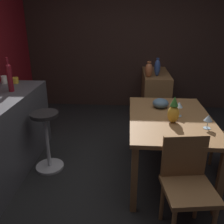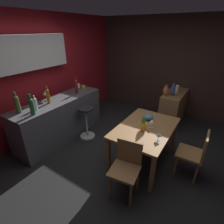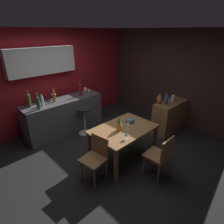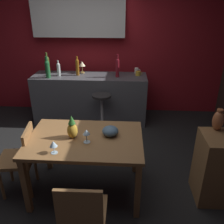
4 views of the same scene
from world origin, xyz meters
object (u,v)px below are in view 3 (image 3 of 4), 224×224
Objects in this scene: wine_bottle_green at (38,102)px; wine_glass_left at (128,124)px; wine_bottle_olive at (29,100)px; cup_white at (85,89)px; chair_near_window at (96,156)px; pillar_candle_tall at (173,98)px; sideboard_cabinet at (170,116)px; wine_bottle_ruby at (80,89)px; fruit_bowl at (130,120)px; vase_copper at (159,99)px; cup_mustard at (89,90)px; chair_by_doorway at (160,155)px; wine_glass_right at (126,134)px; pineapple_centerpiece at (119,125)px; counter_lamp at (53,94)px; dining_table at (123,132)px; bar_stool at (85,120)px; vase_ceramic_blue at (166,99)px; wine_bottle_clear at (42,100)px; wine_bottle_amber at (54,95)px.

wine_glass_left is at bearing -61.93° from wine_bottle_green.
wine_glass_left is at bearing -63.23° from wine_bottle_olive.
chair_near_window is at bearing -122.94° from cup_white.
wine_glass_left is 2.29m from cup_white.
wine_bottle_olive is at bearing 144.60° from pillar_candle_tall.
sideboard_cabinet is 2.72× the size of wine_bottle_ruby.
vase_copper reaches higher than fruit_bowl.
cup_white is at bearing 98.97° from cup_mustard.
fruit_bowl is at bearing 78.71° from chair_by_doorway.
pillar_candle_tall is at bearing 1.67° from wine_glass_left.
wine_bottle_ruby is at bearing 129.75° from pillar_candle_tall.
pineapple_centerpiece is at bearing 67.74° from wine_glass_right.
wine_glass_left is 0.41× the size of wine_bottle_green.
counter_lamp is (-0.25, 2.08, 0.20)m from pineapple_centerpiece.
dining_table reaches higher than bar_stool.
cup_white is (1.67, 0.10, -0.13)m from wine_bottle_olive.
counter_lamp is (-0.12, 2.39, 0.22)m from wine_glass_right.
wine_glass_left is 0.56× the size of pineapple_centerpiece.
fruit_bowl is at bearing 35.23° from wine_glass_right.
vase_ceramic_blue reaches higher than fruit_bowl.
pineapple_centerpiece is at bearing -169.55° from fruit_bowl.
chair_near_window is at bearing -173.54° from fruit_bowl.
dining_table is 3.29× the size of wine_bottle_olive.
wine_bottle_clear reaches higher than sideboard_cabinet.
bar_stool is (-0.06, 2.22, -0.08)m from chair_by_doorway.
dining_table is at bearing 97.04° from chair_by_doorway.
wine_bottle_amber reaches higher than vase_ceramic_blue.
bar_stool is at bearing 138.59° from vase_copper.
chair_near_window is 3.82× the size of counter_lamp.
cup_mustard is (1.69, -0.04, -0.14)m from wine_bottle_olive.
pineapple_centerpiece reaches higher than fruit_bowl.
cup_mustard is 0.56× the size of counter_lamp.
wine_bottle_clear is 1.27× the size of counter_lamp.
vase_ceramic_blue reaches higher than sideboard_cabinet.
fruit_bowl is at bearing -53.76° from wine_bottle_green.
wine_bottle_green is at bearing 95.57° from chair_near_window.
chair_by_doorway is at bearing -93.95° from wine_bottle_ruby.
chair_near_window is 1.16m from chair_by_doorway.
cup_white reaches higher than chair_near_window.
vase_ceramic_blue is (1.84, 0.30, 0.12)m from wine_glass_right.
wine_bottle_amber is 1.19× the size of vase_ceramic_blue.
wine_bottle_amber is at bearing 80.80° from chair_near_window.
counter_lamp is at bearing 122.44° from bar_stool.
fruit_bowl is 0.74× the size of vase_copper.
wine_glass_left is 1.83m from pillar_candle_tall.
cup_mustard is at bearing 18.28° from wine_bottle_ruby.
cup_mustard is 0.61× the size of pillar_candle_tall.
wine_bottle_clear is (-0.52, 2.18, 0.19)m from wine_glass_right.
pillar_candle_tall is (2.31, -1.97, -0.16)m from wine_bottle_amber.
vase_copper is at bearing 14.36° from wine_glass_right.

